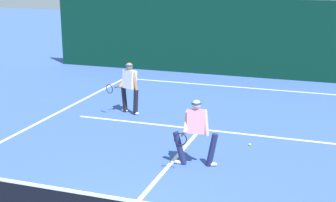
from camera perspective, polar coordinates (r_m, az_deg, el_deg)
The scene contains 7 objects.
court_line_baseline_far at distance 18.91m, azimuth 8.07°, elevation 1.64°, with size 9.43×0.10×0.01m, color white.
court_line_service at distance 13.90m, azimuth 3.80°, elevation -3.33°, with size 7.69×0.10×0.01m, color white.
court_line_centre at distance 11.01m, azimuth -0.70°, elevation -8.48°, with size 0.10×6.40×0.01m, color white.
player_near at distance 11.17m, azimuth 3.27°, elevation -3.41°, with size 1.07×0.89×1.58m.
player_far at distance 15.21m, azimuth -4.56°, elevation 1.80°, with size 1.00×0.84×1.62m.
tennis_ball at distance 12.80m, azimuth 9.57°, elevation -5.06°, with size 0.07×0.07×0.07m, color #D1E033.
back_fence_windscreen at distance 20.49m, azimuth 9.31°, elevation 7.25°, with size 17.48×0.12×3.23m, color #073022.
Camera 1 is at (3.39, -6.27, 4.48)m, focal length 51.96 mm.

